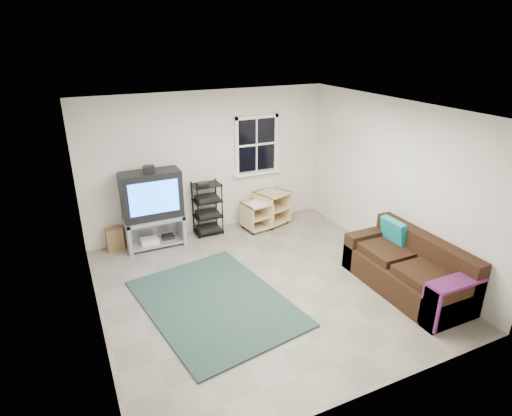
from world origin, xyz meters
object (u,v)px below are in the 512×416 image
av_rack (208,212)px  side_table_left (271,206)px  sofa (409,270)px  side_table_right (256,213)px  tv_unit (152,203)px

av_rack → side_table_left: size_ratio=1.45×
side_table_left → sofa: bearing=-76.3°
side_table_right → sofa: sofa is taller
av_rack → tv_unit: bearing=-176.1°
av_rack → side_table_right: (0.90, -0.19, -0.13)m
av_rack → sofa: av_rack is taller
tv_unit → sofa: size_ratio=0.76×
tv_unit → av_rack: tv_unit is taller
tv_unit → sofa: 4.27m
tv_unit → side_table_left: (2.30, 0.02, -0.46)m
tv_unit → side_table_right: size_ratio=2.63×
av_rack → side_table_left: av_rack is taller
tv_unit → side_table_right: tv_unit is taller
tv_unit → side_table_left: size_ratio=2.13×
tv_unit → side_table_right: (1.91, -0.12, -0.50)m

